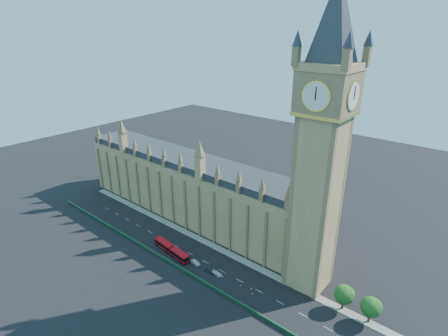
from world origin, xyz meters
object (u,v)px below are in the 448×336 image
Objects in this scene: red_bus at (171,250)px; car_white at (217,273)px; car_grey at (210,271)px; car_silver at (195,262)px.

red_bus reaches higher than car_white.
red_bus reaches higher than car_grey.
red_bus is 18.84m from car_grey.
car_grey is at bearing 9.16° from red_bus.
car_silver is at bearing 11.24° from red_bus.
car_silver is (11.61, 1.15, -0.99)m from red_bus.
car_silver is at bearing 94.36° from car_white.
car_grey reaches higher than car_silver.
car_grey is 2.83m from car_white.
car_grey is 7.16m from car_silver.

